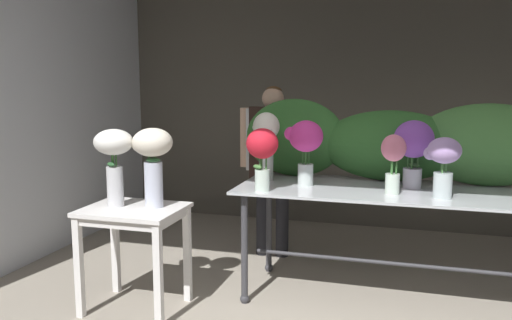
{
  "coord_description": "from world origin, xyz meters",
  "views": [
    {
      "loc": [
        0.72,
        -2.33,
        1.66
      ],
      "look_at": [
        -0.36,
        1.32,
        1.08
      ],
      "focal_mm": 37.56,
      "sensor_mm": 36.0,
      "label": 1
    }
  ],
  "objects_px": {
    "florist": "(272,152)",
    "vase_rosy_freesia": "(393,157)",
    "vase_magenta_lilies": "(305,143)",
    "vase_lilac_ranunculus": "(443,161)",
    "vase_violet_tulips": "(414,145)",
    "vase_ivory_anemones": "(266,139)",
    "vase_cream_lisianthus_tall": "(153,157)",
    "vase_white_roses_tall": "(113,155)",
    "display_table_glass": "(386,205)",
    "vase_crimson_dahlias": "(262,151)",
    "side_table_white": "(134,223)"
  },
  "relations": [
    {
      "from": "florist",
      "to": "vase_rosy_freesia",
      "type": "xyz_separation_m",
      "value": [
        1.11,
        -0.94,
        0.13
      ]
    },
    {
      "from": "vase_magenta_lilies",
      "to": "vase_lilac_ranunculus",
      "type": "relative_size",
      "value": 1.19
    },
    {
      "from": "vase_violet_tulips",
      "to": "vase_ivory_anemones",
      "type": "relative_size",
      "value": 0.93
    },
    {
      "from": "vase_magenta_lilies",
      "to": "vase_ivory_anemones",
      "type": "xyz_separation_m",
      "value": [
        -0.33,
        0.11,
        0.0
      ]
    },
    {
      "from": "vase_lilac_ranunculus",
      "to": "vase_cream_lisianthus_tall",
      "type": "xyz_separation_m",
      "value": [
        -1.95,
        -0.41,
        0.0
      ]
    },
    {
      "from": "vase_white_roses_tall",
      "to": "vase_cream_lisianthus_tall",
      "type": "bearing_deg",
      "value": 11.47
    },
    {
      "from": "display_table_glass",
      "to": "vase_crimson_dahlias",
      "type": "xyz_separation_m",
      "value": [
        -0.85,
        -0.33,
        0.42
      ]
    },
    {
      "from": "vase_crimson_dahlias",
      "to": "side_table_white",
      "type": "bearing_deg",
      "value": -159.04
    },
    {
      "from": "vase_magenta_lilies",
      "to": "vase_white_roses_tall",
      "type": "relative_size",
      "value": 0.89
    },
    {
      "from": "vase_white_roses_tall",
      "to": "vase_lilac_ranunculus",
      "type": "bearing_deg",
      "value": 11.71
    },
    {
      "from": "side_table_white",
      "to": "vase_magenta_lilies",
      "type": "bearing_deg",
      "value": 29.2
    },
    {
      "from": "vase_lilac_ranunculus",
      "to": "vase_rosy_freesia",
      "type": "distance_m",
      "value": 0.33
    },
    {
      "from": "vase_magenta_lilies",
      "to": "vase_rosy_freesia",
      "type": "distance_m",
      "value": 0.66
    },
    {
      "from": "display_table_glass",
      "to": "vase_rosy_freesia",
      "type": "xyz_separation_m",
      "value": [
        0.04,
        -0.17,
        0.38
      ]
    },
    {
      "from": "side_table_white",
      "to": "vase_rosy_freesia",
      "type": "xyz_separation_m",
      "value": [
        1.76,
        0.49,
        0.47
      ]
    },
    {
      "from": "vase_magenta_lilies",
      "to": "vase_white_roses_tall",
      "type": "xyz_separation_m",
      "value": [
        -1.25,
        -0.62,
        -0.06
      ]
    },
    {
      "from": "florist",
      "to": "vase_white_roses_tall",
      "type": "bearing_deg",
      "value": -118.8
    },
    {
      "from": "vase_magenta_lilies",
      "to": "vase_crimson_dahlias",
      "type": "relative_size",
      "value": 1.08
    },
    {
      "from": "vase_magenta_lilies",
      "to": "vase_violet_tulips",
      "type": "bearing_deg",
      "value": 9.89
    },
    {
      "from": "display_table_glass",
      "to": "side_table_white",
      "type": "xyz_separation_m",
      "value": [
        -1.71,
        -0.66,
        -0.09
      ]
    },
    {
      "from": "vase_rosy_freesia",
      "to": "vase_ivory_anemones",
      "type": "distance_m",
      "value": 1.01
    },
    {
      "from": "side_table_white",
      "to": "vase_lilac_ranunculus",
      "type": "height_order",
      "value": "vase_lilac_ranunculus"
    },
    {
      "from": "side_table_white",
      "to": "vase_violet_tulips",
      "type": "height_order",
      "value": "vase_violet_tulips"
    },
    {
      "from": "florist",
      "to": "vase_white_roses_tall",
      "type": "relative_size",
      "value": 2.86
    },
    {
      "from": "vase_rosy_freesia",
      "to": "vase_cream_lisianthus_tall",
      "type": "relative_size",
      "value": 0.74
    },
    {
      "from": "display_table_glass",
      "to": "vase_magenta_lilies",
      "type": "relative_size",
      "value": 4.42
    },
    {
      "from": "display_table_glass",
      "to": "florist",
      "type": "bearing_deg",
      "value": 144.36
    },
    {
      "from": "vase_lilac_ranunculus",
      "to": "side_table_white",
      "type": "bearing_deg",
      "value": -167.53
    },
    {
      "from": "display_table_glass",
      "to": "vase_magenta_lilies",
      "type": "xyz_separation_m",
      "value": [
        -0.6,
        -0.04,
        0.45
      ]
    },
    {
      "from": "vase_violet_tulips",
      "to": "vase_lilac_ranunculus",
      "type": "relative_size",
      "value": 1.21
    },
    {
      "from": "side_table_white",
      "to": "vase_magenta_lilies",
      "type": "relative_size",
      "value": 1.53
    },
    {
      "from": "display_table_glass",
      "to": "vase_white_roses_tall",
      "type": "bearing_deg",
      "value": -160.36
    },
    {
      "from": "vase_magenta_lilies",
      "to": "vase_white_roses_tall",
      "type": "height_order",
      "value": "vase_magenta_lilies"
    },
    {
      "from": "vase_magenta_lilies",
      "to": "vase_lilac_ranunculus",
      "type": "bearing_deg",
      "value": -9.28
    },
    {
      "from": "vase_cream_lisianthus_tall",
      "to": "vase_lilac_ranunculus",
      "type": "bearing_deg",
      "value": 11.75
    },
    {
      "from": "vase_rosy_freesia",
      "to": "vase_ivory_anemones",
      "type": "xyz_separation_m",
      "value": [
        -0.98,
        0.24,
        0.07
      ]
    },
    {
      "from": "vase_lilac_ranunculus",
      "to": "vase_ivory_anemones",
      "type": "distance_m",
      "value": 1.34
    },
    {
      "from": "vase_crimson_dahlias",
      "to": "florist",
      "type": "bearing_deg",
      "value": 101.07
    },
    {
      "from": "display_table_glass",
      "to": "vase_magenta_lilies",
      "type": "bearing_deg",
      "value": -176.07
    },
    {
      "from": "vase_cream_lisianthus_tall",
      "to": "vase_ivory_anemones",
      "type": "bearing_deg",
      "value": 46.59
    },
    {
      "from": "vase_cream_lisianthus_tall",
      "to": "vase_rosy_freesia",
      "type": "bearing_deg",
      "value": 15.09
    },
    {
      "from": "side_table_white",
      "to": "vase_rosy_freesia",
      "type": "bearing_deg",
      "value": 15.68
    },
    {
      "from": "vase_magenta_lilies",
      "to": "vase_lilac_ranunculus",
      "type": "distance_m",
      "value": 0.99
    },
    {
      "from": "vase_white_roses_tall",
      "to": "vase_crimson_dahlias",
      "type": "bearing_deg",
      "value": 18.24
    },
    {
      "from": "vase_violet_tulips",
      "to": "vase_rosy_freesia",
      "type": "xyz_separation_m",
      "value": [
        -0.13,
        -0.26,
        -0.06
      ]
    },
    {
      "from": "side_table_white",
      "to": "vase_rosy_freesia",
      "type": "distance_m",
      "value": 1.88
    },
    {
      "from": "vase_white_roses_tall",
      "to": "florist",
      "type": "bearing_deg",
      "value": 61.2
    },
    {
      "from": "vase_violet_tulips",
      "to": "vase_rosy_freesia",
      "type": "height_order",
      "value": "vase_violet_tulips"
    },
    {
      "from": "florist",
      "to": "vase_white_roses_tall",
      "type": "xyz_separation_m",
      "value": [
        -0.79,
        -1.43,
        0.14
      ]
    },
    {
      "from": "vase_violet_tulips",
      "to": "vase_cream_lisianthus_tall",
      "type": "height_order",
      "value": "vase_violet_tulips"
    }
  ]
}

